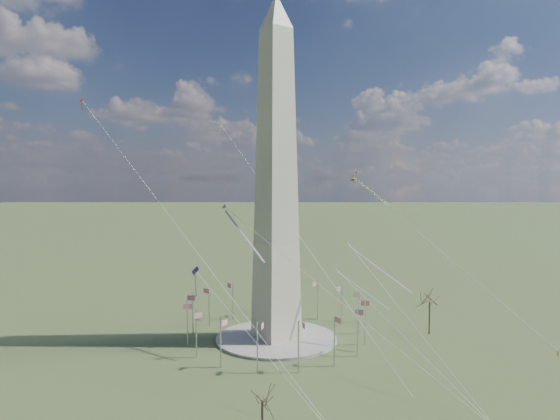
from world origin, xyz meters
TOP-DOWN VIEW (x-y plane):
  - ground at (0.00, 0.00)m, footprint 2000.00×2000.00m
  - plaza at (0.00, 0.00)m, footprint 36.00×36.00m
  - washington_monument at (0.00, 0.00)m, footprint 15.56×15.56m
  - flagpole_ring at (-0.00, -0.00)m, footprint 54.40×54.40m
  - tree_near at (41.60, -22.80)m, footprint 8.65×8.65m
  - tree_far at (-34.09, -44.82)m, footprint 6.11×6.11m
  - person_east at (54.22, -55.30)m, footprint 0.69×0.65m
  - kite_delta_black at (42.03, 10.13)m, footprint 12.86×16.36m
  - kite_diamond_purple at (-23.40, 5.67)m, footprint 1.85×2.86m
  - kite_streamer_left at (19.56, -18.96)m, footprint 9.01×18.60m
  - kite_streamer_mid at (-12.50, 1.16)m, footprint 2.00×21.22m
  - kite_streamer_right at (33.29, 1.51)m, footprint 10.78×17.09m
  - kite_small_red at (-44.17, 40.10)m, footprint 1.11×1.76m
  - kite_small_white at (3.25, 39.85)m, footprint 1.19×1.84m

SIDE VIEW (x-z plane):
  - ground at x=0.00m, z-range 0.00..0.00m
  - plaza at x=0.00m, z-range 0.00..0.80m
  - person_east at x=54.22m, z-range 0.00..1.58m
  - flagpole_ring at x=0.00m, z-range 0.77..13.77m
  - tree_far at x=-34.09m, z-range 2.27..12.96m
  - tree_near at x=41.60m, z-range 3.22..18.36m
  - kite_streamer_right at x=33.29m, z-range 5.93..19.09m
  - kite_diamond_purple at x=-23.40m, z-range 17.07..25.81m
  - kite_streamer_left at x=19.56m, z-range 17.61..31.20m
  - kite_streamer_mid at x=-12.50m, z-range 27.38..41.95m
  - kite_delta_black at x=42.03m, z-range 40.58..54.70m
  - washington_monument at x=0.00m, z-range -2.05..97.95m
  - kite_small_white at x=3.25m, z-range 64.84..68.87m
  - kite_small_red at x=-44.17m, z-range 69.19..73.46m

